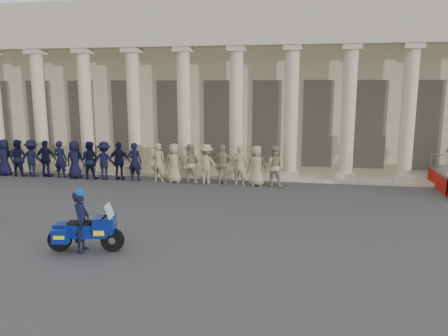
% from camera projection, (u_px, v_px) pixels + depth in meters
% --- Properties ---
extents(ground, '(90.00, 90.00, 0.00)m').
position_uv_depth(ground, '(157.00, 227.00, 14.04)').
color(ground, '#3A3A3C').
rests_on(ground, ground).
extents(building, '(40.00, 12.50, 9.00)m').
position_uv_depth(building, '(233.00, 85.00, 27.45)').
color(building, '#BFB18F').
rests_on(building, ground).
extents(officer_rank, '(16.90, 0.70, 1.84)m').
position_uv_depth(officer_rank, '(105.00, 161.00, 21.00)').
color(officer_rank, black).
rests_on(officer_rank, ground).
extents(motorcycle, '(2.08, 0.97, 1.34)m').
position_uv_depth(motorcycle, '(86.00, 231.00, 11.86)').
color(motorcycle, black).
rests_on(motorcycle, ground).
extents(rider, '(0.50, 0.68, 1.78)m').
position_uv_depth(rider, '(81.00, 220.00, 11.80)').
color(rider, black).
rests_on(rider, ground).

